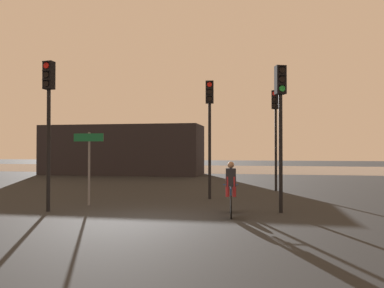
{
  "coord_description": "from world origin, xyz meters",
  "views": [
    {
      "loc": [
        3.16,
        -9.54,
        1.97
      ],
      "look_at": [
        0.5,
        5.0,
        2.2
      ],
      "focal_mm": 35.0,
      "sensor_mm": 36.0,
      "label": 1
    }
  ],
  "objects_px": {
    "traffic_light_far_right": "(276,121)",
    "traffic_light_near_left": "(49,108)",
    "distant_building": "(123,150)",
    "traffic_light_center": "(210,117)",
    "direction_sign_post": "(89,158)",
    "traffic_light_near_right": "(281,111)",
    "cyclist": "(231,188)"
  },
  "relations": [
    {
      "from": "traffic_light_near_right",
      "to": "traffic_light_far_right",
      "type": "relative_size",
      "value": 0.96
    },
    {
      "from": "distant_building",
      "to": "traffic_light_near_left",
      "type": "xyz_separation_m",
      "value": [
        4.16,
        -17.49,
        1.38
      ]
    },
    {
      "from": "traffic_light_near_right",
      "to": "traffic_light_far_right",
      "type": "bearing_deg",
      "value": -111.69
    },
    {
      "from": "traffic_light_far_right",
      "to": "direction_sign_post",
      "type": "xyz_separation_m",
      "value": [
        -6.74,
        -5.97,
        -1.64
      ]
    },
    {
      "from": "traffic_light_center",
      "to": "traffic_light_near_right",
      "type": "relative_size",
      "value": 1.03
    },
    {
      "from": "traffic_light_near_right",
      "to": "traffic_light_near_left",
      "type": "distance_m",
      "value": 7.4
    },
    {
      "from": "distant_building",
      "to": "traffic_light_near_left",
      "type": "height_order",
      "value": "traffic_light_near_left"
    },
    {
      "from": "traffic_light_far_right",
      "to": "cyclist",
      "type": "height_order",
      "value": "traffic_light_far_right"
    },
    {
      "from": "traffic_light_far_right",
      "to": "traffic_light_near_left",
      "type": "bearing_deg",
      "value": 78.19
    },
    {
      "from": "traffic_light_center",
      "to": "traffic_light_near_right",
      "type": "height_order",
      "value": "traffic_light_center"
    },
    {
      "from": "cyclist",
      "to": "direction_sign_post",
      "type": "bearing_deg",
      "value": 161.36
    },
    {
      "from": "traffic_light_near_left",
      "to": "traffic_light_center",
      "type": "bearing_deg",
      "value": -133.16
    },
    {
      "from": "direction_sign_post",
      "to": "cyclist",
      "type": "height_order",
      "value": "direction_sign_post"
    },
    {
      "from": "traffic_light_near_left",
      "to": "direction_sign_post",
      "type": "distance_m",
      "value": 2.3
    },
    {
      "from": "traffic_light_near_left",
      "to": "cyclist",
      "type": "distance_m",
      "value": 6.34
    },
    {
      "from": "traffic_light_near_right",
      "to": "cyclist",
      "type": "bearing_deg",
      "value": 8.88
    },
    {
      "from": "distant_building",
      "to": "direction_sign_post",
      "type": "bearing_deg",
      "value": -73.18
    },
    {
      "from": "traffic_light_near_left",
      "to": "direction_sign_post",
      "type": "xyz_separation_m",
      "value": [
        0.68,
        1.47,
        -1.63
      ]
    },
    {
      "from": "traffic_light_near_left",
      "to": "traffic_light_near_right",
      "type": "bearing_deg",
      "value": -164.72
    },
    {
      "from": "distant_building",
      "to": "traffic_light_center",
      "type": "xyz_separation_m",
      "value": [
        8.85,
        -13.56,
        1.33
      ]
    },
    {
      "from": "traffic_light_near_right",
      "to": "traffic_light_near_left",
      "type": "xyz_separation_m",
      "value": [
        -7.32,
        -1.09,
        0.12
      ]
    },
    {
      "from": "direction_sign_post",
      "to": "distant_building",
      "type": "bearing_deg",
      "value": -75.35
    },
    {
      "from": "traffic_light_far_right",
      "to": "direction_sign_post",
      "type": "distance_m",
      "value": 9.16
    },
    {
      "from": "traffic_light_near_right",
      "to": "traffic_light_near_left",
      "type": "relative_size",
      "value": 0.96
    },
    {
      "from": "distant_building",
      "to": "cyclist",
      "type": "distance_m",
      "value": 19.97
    },
    {
      "from": "traffic_light_center",
      "to": "traffic_light_far_right",
      "type": "relative_size",
      "value": 0.98
    },
    {
      "from": "traffic_light_near_right",
      "to": "cyclist",
      "type": "distance_m",
      "value": 2.94
    },
    {
      "from": "traffic_light_far_right",
      "to": "traffic_light_near_right",
      "type": "bearing_deg",
      "value": 122.2
    },
    {
      "from": "direction_sign_post",
      "to": "traffic_light_center",
      "type": "bearing_deg",
      "value": -150.5
    },
    {
      "from": "direction_sign_post",
      "to": "cyclist",
      "type": "bearing_deg",
      "value": 164.35
    },
    {
      "from": "distant_building",
      "to": "traffic_light_near_right",
      "type": "distance_m",
      "value": 20.06
    },
    {
      "from": "traffic_light_far_right",
      "to": "distant_building",
      "type": "bearing_deg",
      "value": -7.82
    }
  ]
}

